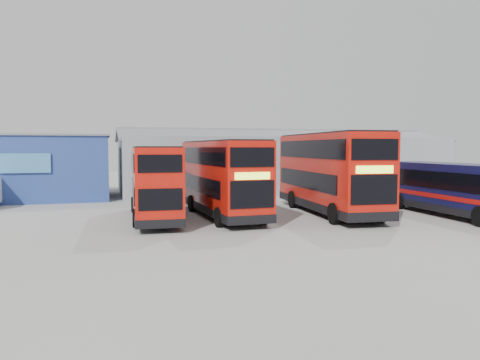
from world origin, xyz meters
TOP-DOWN VIEW (x-y plane):
  - ground_plane at (0.00, 0.00)m, footprint 120.00×120.00m
  - office_block at (-14.00, 17.99)m, footprint 12.30×8.32m
  - maintenance_shed at (8.00, 20.00)m, footprint 30.50×12.00m
  - double_decker_left at (-5.60, 4.57)m, footprint 2.85×9.97m
  - double_decker_centre at (-1.61, 4.70)m, footprint 3.08×10.80m
  - double_decker_right at (5.11, 4.06)m, footprint 3.74×11.98m
  - single_decker_blue at (11.70, 0.41)m, footprint 3.15×11.73m

SIDE VIEW (x-z plane):
  - ground_plane at x=0.00m, z-range 0.00..0.00m
  - single_decker_blue at x=11.70m, z-range -0.01..3.14m
  - double_decker_left at x=-5.60m, z-range -0.01..4.17m
  - double_decker_centre at x=-1.61m, z-range -0.01..4.51m
  - double_decker_right at x=5.11m, z-range -0.01..4.98m
  - office_block at x=-14.00m, z-range 0.02..5.14m
  - maintenance_shed at x=8.00m, z-range -0.34..5.55m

